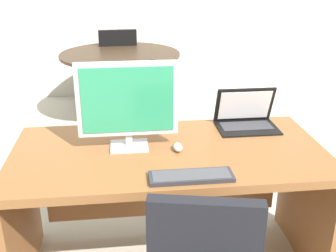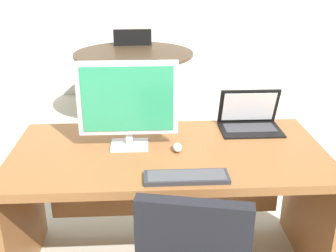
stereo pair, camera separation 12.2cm
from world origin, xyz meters
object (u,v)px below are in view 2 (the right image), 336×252
at_px(laptop, 249,116).
at_px(desk_lamp, 155,79).
at_px(desk, 168,179).
at_px(monitor, 128,101).
at_px(meeting_table, 134,69).
at_px(keyboard, 187,177).
at_px(meeting_chair_near, 133,73).
at_px(mouse, 177,147).

relative_size(laptop, desk_lamp, 0.84).
height_order(desk, monitor, monitor).
bearing_deg(meeting_table, desk, -84.29).
distance_m(keyboard, meeting_chair_near, 3.35).
bearing_deg(meeting_chair_near, meeting_table, -87.20).
bearing_deg(mouse, meeting_chair_near, 95.94).
distance_m(laptop, meeting_chair_near, 2.85).
bearing_deg(mouse, monitor, 164.71).
distance_m(laptop, desk_lamp, 0.61).
xyz_separation_m(laptop, mouse, (-0.45, -0.30, -0.05)).
xyz_separation_m(laptop, meeting_chair_near, (-0.76, 2.71, -0.44)).
height_order(keyboard, desk_lamp, desk_lamp).
bearing_deg(laptop, meeting_table, 108.92).
bearing_deg(laptop, keyboard, -125.61).
height_order(meeting_table, meeting_chair_near, meeting_chair_near).
distance_m(laptop, meeting_table, 2.29).
relative_size(desk, keyboard, 4.26).
distance_m(desk, mouse, 0.23).
height_order(laptop, meeting_table, laptop).
xyz_separation_m(keyboard, mouse, (-0.02, 0.30, 0.01)).
distance_m(meeting_table, meeting_chair_near, 0.59).
bearing_deg(desk_lamp, laptop, -0.78).
bearing_deg(laptop, monitor, -161.91).
distance_m(monitor, desk_lamp, 0.28).
distance_m(monitor, mouse, 0.35).
bearing_deg(desk, meeting_table, 95.71).
distance_m(desk_lamp, meeting_chair_near, 2.79).
bearing_deg(monitor, keyboard, -53.83).
xyz_separation_m(desk_lamp, meeting_chair_near, (-0.21, 2.70, -0.68)).
bearing_deg(laptop, desk_lamp, 179.22).
xyz_separation_m(desk, desk_lamp, (-0.06, 0.25, 0.51)).
xyz_separation_m(desk_lamp, meeting_table, (-0.18, 2.14, -0.48)).
relative_size(laptop, meeting_chair_near, 0.38).
distance_m(laptop, keyboard, 0.74).
distance_m(desk, meeting_table, 2.41).
bearing_deg(meeting_chair_near, mouse, -84.06).
bearing_deg(meeting_chair_near, keyboard, -84.27).
bearing_deg(meeting_table, mouse, -83.35).
xyz_separation_m(mouse, meeting_table, (-0.29, 2.45, -0.19)).
relative_size(monitor, mouse, 6.05).
xyz_separation_m(laptop, keyboard, (-0.43, -0.60, -0.06)).
distance_m(desk, keyboard, 0.42).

